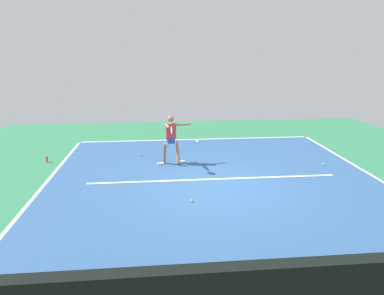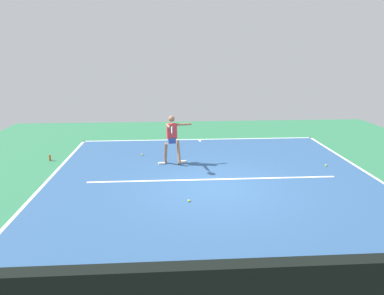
# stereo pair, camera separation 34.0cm
# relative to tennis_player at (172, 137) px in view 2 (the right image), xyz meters

# --- Properties ---
(ground_plane) EXTENTS (19.40, 19.40, 0.00)m
(ground_plane) POSITION_rel_tennis_player_xyz_m (-1.24, 2.25, -0.99)
(ground_plane) COLOR #2D754C
(court_surface) EXTENTS (10.31, 11.33, 0.00)m
(court_surface) POSITION_rel_tennis_player_xyz_m (-1.24, 2.25, -0.98)
(court_surface) COLOR #2D5484
(court_surface) RESTS_ON ground_plane
(court_line_baseline_near) EXTENTS (10.31, 0.10, 0.01)m
(court_line_baseline_near) POSITION_rel_tennis_player_xyz_m (-1.24, -3.37, -0.98)
(court_line_baseline_near) COLOR white
(court_line_baseline_near) RESTS_ON ground_plane
(court_line_sideline_left) EXTENTS (0.10, 11.33, 0.01)m
(court_line_sideline_left) POSITION_rel_tennis_player_xyz_m (-6.34, 2.25, -0.98)
(court_line_sideline_left) COLOR white
(court_line_sideline_left) RESTS_ON ground_plane
(court_line_sideline_right) EXTENTS (0.10, 11.33, 0.01)m
(court_line_sideline_right) POSITION_rel_tennis_player_xyz_m (3.87, 2.25, -0.98)
(court_line_sideline_right) COLOR white
(court_line_sideline_right) RESTS_ON ground_plane
(court_line_service) EXTENTS (7.73, 0.10, 0.01)m
(court_line_service) POSITION_rel_tennis_player_xyz_m (-1.24, 1.61, -0.98)
(court_line_service) COLOR white
(court_line_service) RESTS_ON ground_plane
(court_line_centre_mark) EXTENTS (0.10, 0.30, 0.01)m
(court_line_centre_mark) POSITION_rel_tennis_player_xyz_m (-1.24, -3.17, -0.98)
(court_line_centre_mark) COLOR white
(court_line_centre_mark) RESTS_ON ground_plane
(tennis_player) EXTENTS (1.19, 1.30, 1.74)m
(tennis_player) POSITION_rel_tennis_player_xyz_m (0.00, 0.00, 0.00)
(tennis_player) COLOR #9E7051
(tennis_player) RESTS_ON ground_plane
(tennis_ball_centre_court) EXTENTS (0.07, 0.07, 0.07)m
(tennis_ball_centre_court) POSITION_rel_tennis_player_xyz_m (-5.29, 0.61, -0.95)
(tennis_ball_centre_court) COLOR yellow
(tennis_ball_centre_court) RESTS_ON ground_plane
(tennis_ball_by_baseline) EXTENTS (0.07, 0.07, 0.07)m
(tennis_ball_by_baseline) POSITION_rel_tennis_player_xyz_m (-0.40, 3.21, -0.95)
(tennis_ball_by_baseline) COLOR yellow
(tennis_ball_by_baseline) RESTS_ON ground_plane
(tennis_ball_by_sideline) EXTENTS (0.07, 0.07, 0.07)m
(tennis_ball_by_sideline) POSITION_rel_tennis_player_xyz_m (1.15, -1.09, -0.95)
(tennis_ball_by_sideline) COLOR #CCE033
(tennis_ball_by_sideline) RESTS_ON ground_plane
(water_bottle) EXTENTS (0.07, 0.07, 0.22)m
(water_bottle) POSITION_rel_tennis_player_xyz_m (4.43, -0.64, -0.88)
(water_bottle) COLOR #D84C1E
(water_bottle) RESTS_ON ground_plane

